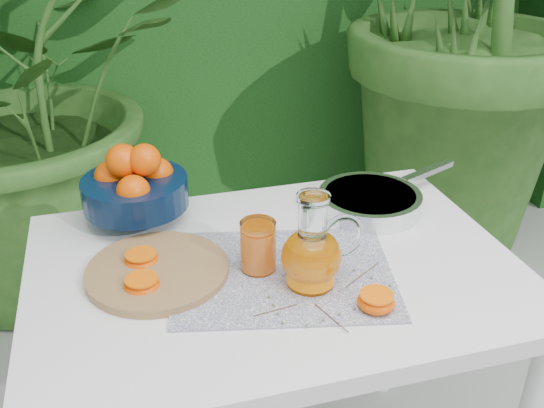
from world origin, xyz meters
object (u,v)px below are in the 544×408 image
object	(u,v)px
juice_pitcher	(313,254)
saute_pan	(371,200)
white_table	(275,296)
cutting_board	(157,271)
fruit_bowl	(135,185)

from	to	relation	value
juice_pitcher	saute_pan	world-z (taller)	juice_pitcher
saute_pan	juice_pitcher	bearing A→B (deg)	-132.94
white_table	cutting_board	distance (m)	0.26
cutting_board	saute_pan	distance (m)	0.54
cutting_board	saute_pan	bearing A→B (deg)	15.07
fruit_bowl	saute_pan	distance (m)	0.56
cutting_board	fruit_bowl	bearing A→B (deg)	94.11
fruit_bowl	juice_pitcher	size ratio (longest dim) A/B	1.35
cutting_board	fruit_bowl	world-z (taller)	fruit_bowl
cutting_board	juice_pitcher	xyz separation A→B (m)	(0.29, -0.11, 0.06)
juice_pitcher	white_table	bearing A→B (deg)	119.13
cutting_board	juice_pitcher	distance (m)	0.32
white_table	cutting_board	xyz separation A→B (m)	(-0.24, 0.03, 0.09)
white_table	juice_pitcher	world-z (taller)	juice_pitcher
fruit_bowl	saute_pan	xyz separation A→B (m)	(0.54, -0.10, -0.06)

